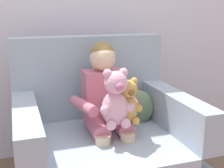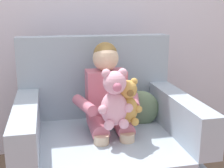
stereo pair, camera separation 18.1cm
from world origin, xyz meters
name	(u,v)px [view 2 (the right image)]	position (x,y,z in m)	size (l,w,h in m)	color
armchair	(104,146)	(0.00, 0.05, 0.32)	(1.10, 0.94, 1.02)	#9EADBC
seated_child	(108,100)	(0.03, 0.08, 0.64)	(0.45, 0.39, 0.82)	#C66B7F
plush_honey	(128,103)	(0.12, -0.10, 0.67)	(0.17, 0.14, 0.28)	gold
plush_pink	(115,100)	(0.03, -0.12, 0.70)	(0.21, 0.17, 0.35)	#EAA8BC
throw_pillow	(140,109)	(0.29, 0.17, 0.52)	(0.26, 0.12, 0.26)	slate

